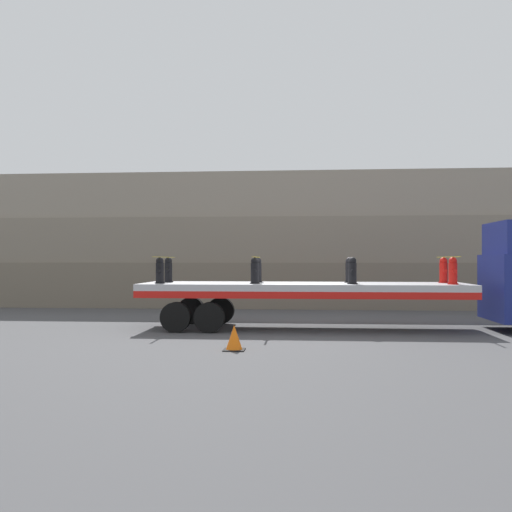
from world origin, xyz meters
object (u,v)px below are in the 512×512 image
Objects in this scene: fire_hydrant_black_near_2 at (352,271)px; fire_hydrant_black_far_0 at (168,270)px; flatbed_trailer at (287,291)px; fire_hydrant_black_near_0 at (160,271)px; fire_hydrant_black_near_1 at (255,271)px; fire_hydrant_red_far_3 at (444,270)px; fire_hydrant_red_near_3 at (453,271)px; traffic_cone at (234,338)px; fire_hydrant_black_far_2 at (349,270)px; fire_hydrant_black_far_1 at (258,270)px.

fire_hydrant_black_far_0 is at bearing 169.20° from fire_hydrant_black_near_2.
flatbed_trailer is 3.88m from fire_hydrant_black_near_0.
fire_hydrant_black_near_1 and fire_hydrant_red_far_3 have the same top height.
fire_hydrant_black_near_2 is (2.85, 0.00, 0.00)m from fire_hydrant_black_near_1.
fire_hydrant_red_near_3 reaches higher than traffic_cone.
fire_hydrant_black_near_1 is (2.85, 0.00, 0.00)m from fire_hydrant_black_near_0.
fire_hydrant_red_near_3 is 1.00× the size of fire_hydrant_red_far_3.
fire_hydrant_black_far_0 and fire_hydrant_black_near_2 have the same top height.
flatbed_trailer is at bearing -164.13° from fire_hydrant_black_far_2.
fire_hydrant_black_far_2 is (5.70, 1.09, 0.00)m from fire_hydrant_black_near_0.
fire_hydrant_red_far_3 reaches higher than traffic_cone.
fire_hydrant_black_near_0 is 1.00× the size of fire_hydrant_black_near_2.
fire_hydrant_black_far_2 is 1.00× the size of fire_hydrant_red_far_3.
fire_hydrant_black_near_0 is 5.70m from fire_hydrant_black_near_2.
fire_hydrant_red_far_3 is (0.00, 1.09, 0.00)m from fire_hydrant_red_near_3.
fire_hydrant_black_far_0 is 8.62m from fire_hydrant_red_near_3.
flatbed_trailer is at bearing 164.13° from fire_hydrant_black_near_2.
fire_hydrant_black_near_0 is (-3.79, -0.54, 0.62)m from flatbed_trailer.
fire_hydrant_black_far_0 is 3.05m from fire_hydrant_black_near_1.
fire_hydrant_black_far_1 and fire_hydrant_black_near_2 have the same top height.
fire_hydrant_black_near_1 and fire_hydrant_red_near_3 have the same top height.
fire_hydrant_black_far_0 reaches higher than flatbed_trailer.
fire_hydrant_black_near_0 is 8.55m from fire_hydrant_red_near_3.
fire_hydrant_black_near_1 is 3.98m from traffic_cone.
fire_hydrant_red_far_3 is at bearing 0.00° from fire_hydrant_black_far_2.
flatbed_trailer is 12.44× the size of fire_hydrant_black_near_1.
fire_hydrant_red_near_3 is (5.70, 0.00, 0.00)m from fire_hydrant_black_near_1.
traffic_cone is at bearing -129.21° from fire_hydrant_black_near_2.
fire_hydrant_black_near_0 is 3.05m from fire_hydrant_black_far_1.
fire_hydrant_black_near_2 and fire_hydrant_black_far_2 have the same top height.
fire_hydrant_black_far_1 and fire_hydrant_black_far_2 have the same top height.
traffic_cone is (-3.02, -3.70, -1.48)m from fire_hydrant_black_near_2.
fire_hydrant_black_far_0 is 1.00× the size of fire_hydrant_black_near_1.
fire_hydrant_black_far_2 is at bearing 20.88° from fire_hydrant_black_near_1.
fire_hydrant_red_far_3 is at bearing 10.80° from fire_hydrant_black_near_1.
fire_hydrant_black_far_0 reaches higher than traffic_cone.
fire_hydrant_red_near_3 is at bearing 0.00° from fire_hydrant_black_near_2.
fire_hydrant_black_near_2 is at bearing 0.00° from fire_hydrant_black_near_1.
fire_hydrant_black_far_0 is 5.70m from fire_hydrant_black_far_2.
fire_hydrant_red_near_3 is at bearing 32.21° from traffic_cone.
fire_hydrant_black_far_0 is 1.00× the size of fire_hydrant_red_far_3.
fire_hydrant_black_near_2 is 5.00m from traffic_cone.
fire_hydrant_black_far_2 is (1.91, 0.54, 0.62)m from flatbed_trailer.
flatbed_trailer is 12.44× the size of fire_hydrant_black_near_0.
fire_hydrant_red_far_3 is at bearing 0.00° from fire_hydrant_black_far_1.
fire_hydrant_black_near_1 is 5.80m from fire_hydrant_red_far_3.
fire_hydrant_red_far_3 is 7.71m from traffic_cone.
fire_hydrant_black_near_1 is 5.70m from fire_hydrant_red_near_3.
fire_hydrant_black_near_0 reaches higher than flatbed_trailer.
flatbed_trailer is at bearing -8.17° from fire_hydrant_black_far_0.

